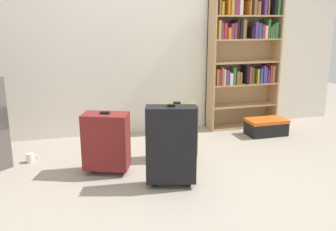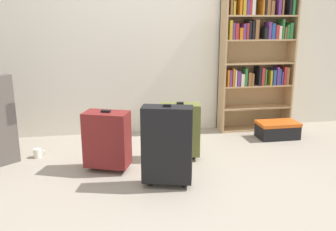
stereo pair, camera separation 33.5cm
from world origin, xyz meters
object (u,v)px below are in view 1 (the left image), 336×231
bookshelf (243,53)px  suitcase_black (171,145)px  suitcase_dark_red (106,141)px  mug (31,158)px  storage_box (266,126)px  suitcase_olive (177,129)px

bookshelf → suitcase_black: 2.16m
suitcase_black → suitcase_dark_red: bearing=137.9°
mug → suitcase_dark_red: suitcase_dark_red is taller
bookshelf → suitcase_dark_red: bearing=-151.0°
suitcase_black → suitcase_dark_red: 0.68m
mug → suitcase_dark_red: 0.90m
storage_box → suitcase_black: suitcase_black is taller
bookshelf → suitcase_dark_red: bookshelf is taller
mug → suitcase_olive: suitcase_olive is taller
storage_box → suitcase_dark_red: size_ratio=0.82×
mug → storage_box: (2.79, 0.17, 0.06)m
mug → suitcase_olive: size_ratio=0.20×
mug → bookshelf: bearing=12.8°
storage_box → suitcase_olive: (-1.32, -0.46, 0.21)m
bookshelf → mug: size_ratio=14.40×
storage_box → suitcase_black: size_ratio=0.66×
bookshelf → storage_box: 0.99m
suitcase_dark_red → suitcase_black: bearing=-42.1°
storage_box → suitcase_olive: 1.42m
bookshelf → mug: 2.87m
storage_box → suitcase_black: (-1.56, -1.08, 0.27)m
suitcase_dark_red → suitcase_olive: bearing=12.6°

